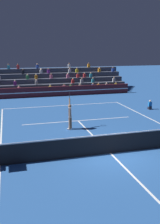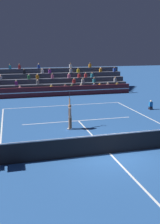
{
  "view_description": "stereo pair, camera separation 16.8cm",
  "coord_description": "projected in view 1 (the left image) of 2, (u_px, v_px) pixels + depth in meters",
  "views": [
    {
      "loc": [
        -4.91,
        -11.75,
        5.34
      ],
      "look_at": [
        -0.32,
        4.73,
        1.1
      ],
      "focal_mm": 42.0,
      "sensor_mm": 36.0,
      "label": 1
    },
    {
      "loc": [
        -4.75,
        -11.8,
        5.34
      ],
      "look_at": [
        -0.32,
        4.73,
        1.1
      ],
      "focal_mm": 42.0,
      "sensor_mm": 36.0,
      "label": 2
    }
  ],
  "objects": [
    {
      "name": "bleacher_stand",
      "position": [
        48.0,
        83.0,
        32.65
      ],
      "size": [
        18.91,
        4.75,
        3.38
      ],
      "color": "#383D4C",
      "rests_on": "ground"
    },
    {
      "name": "ball_kid_courtside",
      "position": [
        150.0,
        106.0,
        23.08
      ],
      "size": [
        0.3,
        0.36,
        0.84
      ],
      "color": "black",
      "rests_on": "ground"
    },
    {
      "name": "court_lines",
      "position": [
        110.0,
        153.0,
        13.55
      ],
      "size": [
        11.1,
        23.9,
        0.01
      ],
      "color": "white",
      "rests_on": "ground"
    },
    {
      "name": "sponsor_banner_wall",
      "position": [
        54.0,
        91.0,
        29.21
      ],
      "size": [
        18.0,
        0.26,
        1.1
      ],
      "color": "#51191E",
      "rests_on": "ground"
    },
    {
      "name": "tennis_ball",
      "position": [
        137.0,
        138.0,
        15.77
      ],
      "size": [
        0.07,
        0.07,
        0.07
      ],
      "primitive_type": "sphere",
      "color": "#C6DB33",
      "rests_on": "ground"
    },
    {
      "name": "ground_plane",
      "position": [
        110.0,
        153.0,
        13.55
      ],
      "size": [
        120.0,
        120.0,
        0.0
      ],
      "primitive_type": "plane",
      "color": "#285699"
    },
    {
      "name": "tennis_net",
      "position": [
        111.0,
        143.0,
        13.42
      ],
      "size": [
        12.0,
        0.1,
        1.1
      ],
      "color": "black",
      "rests_on": "ground"
    },
    {
      "name": "tennis_player",
      "position": [
        70.0,
        115.0,
        17.32
      ],
      "size": [
        0.4,
        1.04,
        2.47
      ],
      "color": "brown",
      "rests_on": "ground"
    }
  ]
}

